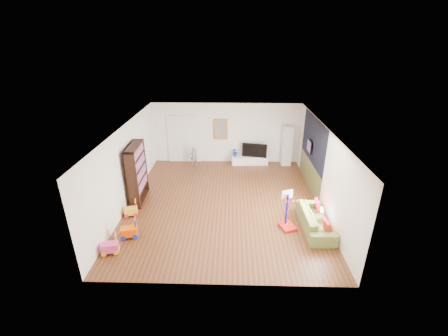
{
  "coord_description": "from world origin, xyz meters",
  "views": [
    {
      "loc": [
        0.27,
        -9.04,
        5.37
      ],
      "look_at": [
        0.0,
        0.4,
        1.15
      ],
      "focal_mm": 24.0,
      "sensor_mm": 36.0,
      "label": 1
    }
  ],
  "objects_px": {
    "bookshelf": "(137,173)",
    "media_console": "(250,160)",
    "sofa": "(315,220)",
    "basketball_hoop": "(289,211)"
  },
  "relations": [
    {
      "from": "bookshelf",
      "to": "basketball_hoop",
      "type": "bearing_deg",
      "value": -20.63
    },
    {
      "from": "media_console",
      "to": "sofa",
      "type": "bearing_deg",
      "value": -73.81
    },
    {
      "from": "bookshelf",
      "to": "sofa",
      "type": "bearing_deg",
      "value": -17.96
    },
    {
      "from": "media_console",
      "to": "basketball_hoop",
      "type": "relative_size",
      "value": 1.33
    },
    {
      "from": "media_console",
      "to": "bookshelf",
      "type": "height_order",
      "value": "bookshelf"
    },
    {
      "from": "bookshelf",
      "to": "media_console",
      "type": "bearing_deg",
      "value": 36.28
    },
    {
      "from": "media_console",
      "to": "sofa",
      "type": "xyz_separation_m",
      "value": [
        1.73,
        -4.86,
        0.1
      ]
    },
    {
      "from": "bookshelf",
      "to": "basketball_hoop",
      "type": "height_order",
      "value": "bookshelf"
    },
    {
      "from": "media_console",
      "to": "sofa",
      "type": "height_order",
      "value": "sofa"
    },
    {
      "from": "basketball_hoop",
      "to": "bookshelf",
      "type": "bearing_deg",
      "value": 140.96
    }
  ]
}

